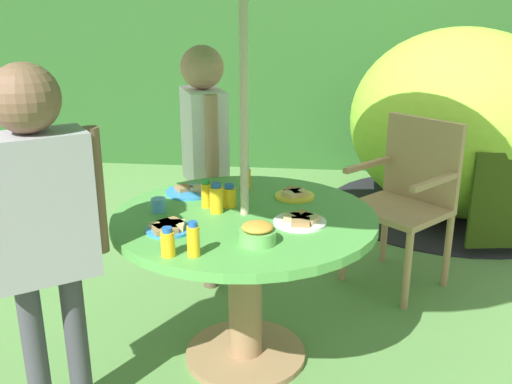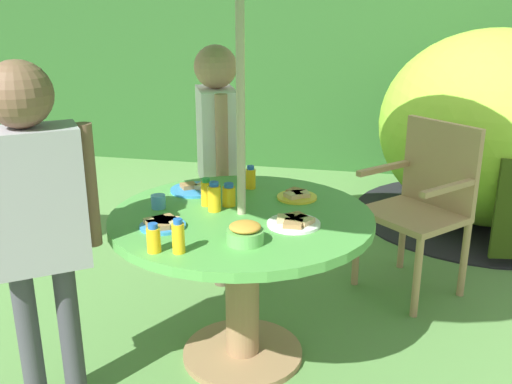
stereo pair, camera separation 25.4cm
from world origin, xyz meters
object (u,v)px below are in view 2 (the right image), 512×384
plate_back_edge (297,196)px  cup_near (158,202)px  plate_center_back (162,224)px  potted_plant (15,191)px  child_in_grey_shirt (32,200)px  wooden_chair (424,197)px  child_in_white_shirt (217,136)px  dome_tent (492,128)px  plate_near_right (294,222)px  juice_bottle_center_front (251,178)px  juice_bottle_front_edge (229,195)px  snack_bowl (245,233)px  plate_near_left (195,189)px  juice_bottle_mid_right (214,197)px  juice_bottle_mid_left (178,237)px  garden_table (242,251)px  juice_bottle_far_right (206,193)px  juice_bottle_far_left (154,239)px

plate_back_edge → cup_near: size_ratio=2.92×
plate_center_back → potted_plant: bearing=142.8°
child_in_grey_shirt → plate_center_back: bearing=-1.7°
wooden_chair → child_in_white_shirt: (-1.13, -0.15, 0.32)m
dome_tent → plate_near_right: size_ratio=9.89×
child_in_grey_shirt → juice_bottle_center_front: (0.62, 0.83, -0.12)m
child_in_grey_shirt → dome_tent: bearing=16.3°
cup_near → juice_bottle_front_edge: bearing=18.4°
wooden_chair → snack_bowl: 1.41m
plate_near_left → juice_bottle_mid_right: bearing=-55.3°
dome_tent → juice_bottle_mid_left: 2.97m
snack_bowl → plate_center_back: (-0.36, 0.08, -0.02)m
wooden_chair → juice_bottle_front_edge: (-0.89, -0.80, 0.21)m
juice_bottle_center_front → juice_bottle_mid_right: juice_bottle_mid_right is taller
child_in_white_shirt → plate_back_edge: 0.73m
garden_table → child_in_white_shirt: child_in_white_shirt is taller
child_in_grey_shirt → juice_bottle_center_front: bearing=17.0°
child_in_grey_shirt → plate_near_right: child_in_grey_shirt is taller
dome_tent → plate_near_right: bearing=-124.8°
plate_near_left → plate_near_right: (0.53, -0.33, 0.00)m
wooden_chair → dome_tent: 1.37m
plate_back_edge → juice_bottle_front_edge: 0.32m
garden_table → child_in_grey_shirt: size_ratio=0.82×
plate_near_right → dome_tent: bearing=63.6°
juice_bottle_mid_left → juice_bottle_front_edge: size_ratio=1.25×
juice_bottle_mid_right → child_in_white_shirt: bearing=105.0°
potted_plant → juice_bottle_far_right: bearing=-27.7°
wooden_chair → potted_plant: bearing=-137.2°
plate_near_right → plate_center_back: same height
cup_near → juice_bottle_center_front: bearing=47.2°
garden_table → juice_bottle_mid_left: juice_bottle_mid_left is taller
wooden_chair → plate_back_edge: wooden_chair is taller
potted_plant → juice_bottle_center_front: (1.69, -0.53, 0.36)m
plate_near_right → plate_center_back: size_ratio=1.17×
snack_bowl → child_in_grey_shirt: bearing=-165.9°
juice_bottle_mid_right → juice_bottle_front_edge: size_ratio=1.27×
dome_tent → juice_bottle_far_left: bearing=-129.4°
snack_bowl → potted_plant: bearing=146.9°
plate_center_back → juice_bottle_center_front: juice_bottle_center_front is taller
snack_bowl → plate_center_back: bearing=167.6°
potted_plant → plate_back_edge: size_ratio=3.67×
wooden_chair → cup_near: wooden_chair is taller
potted_plant → juice_bottle_mid_left: juice_bottle_mid_left is taller
cup_near → garden_table: bearing=1.6°
juice_bottle_front_edge → dome_tent: bearing=55.3°
child_in_white_shirt → snack_bowl: bearing=-2.0°
plate_near_left → plate_near_right: size_ratio=1.07×
wooden_chair → potted_plant: wooden_chair is taller
wooden_chair → plate_near_right: (-0.58, -0.97, 0.18)m
plate_center_back → juice_bottle_mid_left: 0.27m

